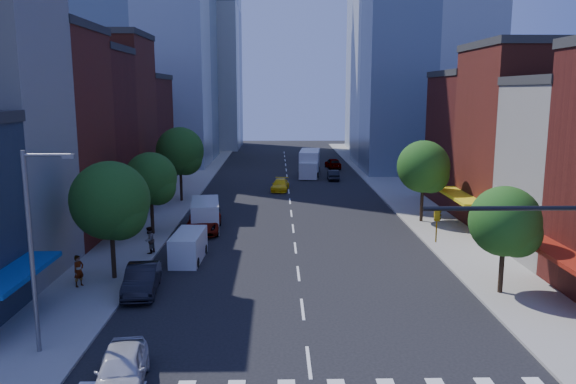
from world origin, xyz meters
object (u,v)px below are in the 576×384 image
box_truck (310,164)px  parked_car_rear (210,212)px  cargo_van_near (188,247)px  pedestrian_far (149,240)px  cargo_van_far (205,215)px  pedestrian_near (79,271)px  traffic_car_oncoming (333,175)px  traffic_car_far (333,163)px  parked_car_front (122,369)px  parked_car_third (203,222)px  parked_car_second (142,279)px  taxi (280,185)px

box_truck → parked_car_rear: bearing=-105.6°
cargo_van_near → pedestrian_far: pedestrian_far is taller
cargo_van_far → pedestrian_near: (-5.65, -14.73, -0.09)m
traffic_car_oncoming → box_truck: box_truck is taller
traffic_car_far → parked_car_front: bearing=70.2°
parked_car_third → pedestrian_near: pedestrian_near is taller
traffic_car_oncoming → pedestrian_far: size_ratio=2.07×
parked_car_second → traffic_car_oncoming: (15.26, 41.87, -0.16)m
taxi → pedestrian_far: (-9.50, -26.24, 0.45)m
traffic_car_oncoming → pedestrian_near: bearing=65.6°
parked_car_rear → traffic_car_oncoming: 26.62m
cargo_van_near → pedestrian_near: bearing=-133.8°
parked_car_front → pedestrian_near: bearing=108.3°
taxi → box_truck: (4.13, 11.76, 0.97)m
parked_car_third → box_truck: bearing=68.3°
parked_car_second → taxi: parked_car_second is taller
pedestrian_near → pedestrian_far: 7.31m
parked_car_second → pedestrian_near: (-3.91, 0.80, 0.28)m
parked_car_rear → traffic_car_oncoming: parked_car_rear is taller
parked_car_rear → traffic_car_oncoming: bearing=52.3°
cargo_van_far → box_truck: bearing=64.0°
taxi → parked_car_front: bearing=-92.2°
box_truck → pedestrian_near: box_truck is taller
parked_car_rear → pedestrian_far: 11.72m
cargo_van_far → pedestrian_near: bearing=-117.6°
parked_car_second → traffic_car_far: parked_car_second is taller
parked_car_second → parked_car_third: 14.44m
parked_car_third → cargo_van_far: size_ratio=0.99×
cargo_van_near → taxi: (6.51, 27.65, -0.32)m
pedestrian_far → parked_car_second: bearing=28.3°
taxi → cargo_van_far: bearing=-103.4°
traffic_car_oncoming → traffic_car_far: traffic_car_far is taller
taxi → traffic_car_oncoming: size_ratio=1.15×
parked_car_second → parked_car_rear: bearing=79.4°
traffic_car_far → pedestrian_near: 55.87m
taxi → pedestrian_near: bearing=-104.1°
parked_car_front → traffic_car_oncoming: 54.26m
parked_car_rear → traffic_car_oncoming: (13.54, 22.92, -0.04)m
parked_car_third → cargo_van_far: 1.26m
pedestrian_far → parked_car_front: bearing=28.1°
parked_car_rear → pedestrian_far: pedestrian_far is taller
cargo_van_far → parked_car_third: bearing=-97.4°
parked_car_second → pedestrian_far: bearing=94.1°
traffic_car_oncoming → pedestrian_far: (-16.54, -34.24, 0.46)m
box_truck → cargo_van_near: bearing=-99.0°
parked_car_third → traffic_car_far: parked_car_third is taller
parked_car_second → parked_car_third: parked_car_second is taller
parked_car_front → parked_car_rear: bearing=82.2°
cargo_van_far → traffic_car_oncoming: bearing=56.2°
cargo_van_near → cargo_van_far: (0.02, 9.31, 0.20)m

